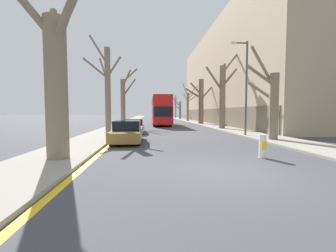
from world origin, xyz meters
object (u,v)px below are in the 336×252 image
object	(u,v)px
street_tree_left_0	(55,73)
street_tree_left_1	(107,87)
street_tree_right_2	(201,101)
traffic_bollard	(263,146)
street_tree_right_3	(188,104)
lamp_post	(245,84)
parked_car_1	(134,126)
double_decker_bus	(161,109)
street_tree_right_1	(223,93)
street_tree_left_2	(124,99)
street_tree_right_0	(271,102)
street_tree_right_4	(180,109)
street_tree_right_5	(175,106)
parked_car_0	(127,132)

from	to	relation	value
street_tree_left_0	street_tree_left_1	size ratio (longest dim) A/B	0.90
street_tree_left_0	street_tree_right_2	world-z (taller)	street_tree_left_0
traffic_bollard	street_tree_right_3	bearing A→B (deg)	84.57
street_tree_left_1	lamp_post	size ratio (longest dim) A/B	1.13
parked_car_1	traffic_bollard	size ratio (longest dim) A/B	4.43
street_tree_left_0	double_decker_bus	size ratio (longest dim) A/B	0.72
street_tree_right_1	lamp_post	distance (m)	7.47
street_tree_right_1	street_tree_right_3	xyz separation A→B (m)	(0.13, 22.64, -0.36)
street_tree_left_2	street_tree_left_1	bearing A→B (deg)	-90.76
street_tree_right_0	street_tree_right_4	distance (m)	44.15
street_tree_right_1	street_tree_right_4	size ratio (longest dim) A/B	1.51
street_tree_right_5	double_decker_bus	xyz separation A→B (m)	(-6.50, -36.06, -1.40)
street_tree_right_0	lamp_post	xyz separation A→B (m)	(-0.59, 2.88, 1.56)
street_tree_left_2	lamp_post	bearing A→B (deg)	-50.33
parked_car_0	lamp_post	bearing A→B (deg)	16.59
street_tree_right_1	street_tree_right_5	xyz separation A→B (m)	(0.01, 44.60, -0.26)
street_tree_right_1	parked_car_0	xyz separation A→B (m)	(-9.72, -10.13, -3.38)
double_decker_bus	street_tree_right_3	bearing A→B (deg)	64.84
street_tree_left_2	traffic_bollard	bearing A→B (deg)	-69.33
double_decker_bus	street_tree_right_1	bearing A→B (deg)	-52.78
street_tree_right_5	lamp_post	xyz separation A→B (m)	(-0.69, -52.04, 0.42)
street_tree_right_4	lamp_post	world-z (taller)	lamp_post
lamp_post	traffic_bollard	bearing A→B (deg)	-108.85
street_tree_right_2	parked_car_1	size ratio (longest dim) A/B	1.61
street_tree_right_4	street_tree_right_2	bearing A→B (deg)	-89.52
street_tree_left_1	street_tree_right_4	bearing A→B (deg)	73.64
street_tree_right_0	street_tree_right_3	distance (m)	32.97
street_tree_right_3	street_tree_right_0	bearing A→B (deg)	-90.40
traffic_bollard	street_tree_right_2	bearing A→B (deg)	82.41
street_tree_left_1	double_decker_bus	size ratio (longest dim) A/B	0.80
street_tree_left_2	double_decker_bus	distance (m)	5.98
parked_car_1	lamp_post	bearing A→B (deg)	-21.86
street_tree_right_3	street_tree_right_5	bearing A→B (deg)	90.32
street_tree_right_3	street_tree_right_4	world-z (taller)	street_tree_right_3
street_tree_left_2	street_tree_right_2	xyz separation A→B (m)	(11.62, 4.89, 0.13)
street_tree_right_3	double_decker_bus	xyz separation A→B (m)	(-6.62, -14.10, -1.30)
street_tree_left_1	lamp_post	xyz separation A→B (m)	(11.08, -1.85, 0.21)
parked_car_1	traffic_bollard	bearing A→B (deg)	-62.51
street_tree_right_1	parked_car_0	distance (m)	14.44
street_tree_right_5	street_tree_left_0	bearing A→B (deg)	-101.25
street_tree_right_3	parked_car_1	distance (m)	28.39
street_tree_right_0	street_tree_right_1	bearing A→B (deg)	89.47
street_tree_left_1	traffic_bollard	xyz separation A→B (m)	(8.25, -10.14, -3.50)
street_tree_right_2	street_tree_right_5	distance (m)	33.96
street_tree_right_0	street_tree_right_2	bearing A→B (deg)	89.74
street_tree_right_1	double_decker_bus	world-z (taller)	street_tree_right_1
street_tree_left_1	parked_car_1	distance (m)	4.34
street_tree_right_2	parked_car_0	size ratio (longest dim) A/B	1.56
street_tree_left_0	street_tree_left_2	xyz separation A→B (m)	(0.34, 21.30, 0.17)
street_tree_right_3	parked_car_0	xyz separation A→B (m)	(-9.85, -32.77, -3.02)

